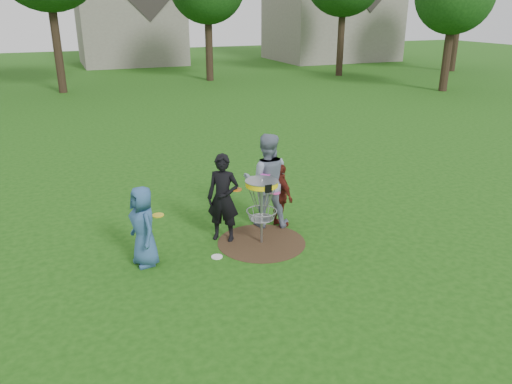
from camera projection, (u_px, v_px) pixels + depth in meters
name	position (u px, v px, depth m)	size (l,w,h in m)	color
ground	(262.00, 243.00, 10.19)	(100.00, 100.00, 0.00)	#19470F
dirt_patch	(262.00, 242.00, 10.19)	(1.80, 1.80, 0.01)	#47331E
player_blue	(143.00, 226.00, 9.10)	(0.75, 0.49, 1.53)	#2E5380
player_black	(223.00, 198.00, 10.03)	(0.66, 0.44, 1.82)	black
player_grey	(267.00, 180.00, 10.68)	(1.00, 0.78, 2.06)	gray
player_maroon	(280.00, 196.00, 10.73)	(0.83, 0.35, 1.41)	#591C14
disc_on_grass	(217.00, 257.00, 9.59)	(0.22, 0.22, 0.02)	white
disc_golf_basket	(262.00, 196.00, 9.83)	(0.66, 0.67, 1.38)	#9EA0A5
held_discs	(236.00, 192.00, 9.95)	(2.77, 0.78, 0.41)	gold
house_row	(156.00, 11.00, 39.11)	(44.50, 10.65, 11.62)	gray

